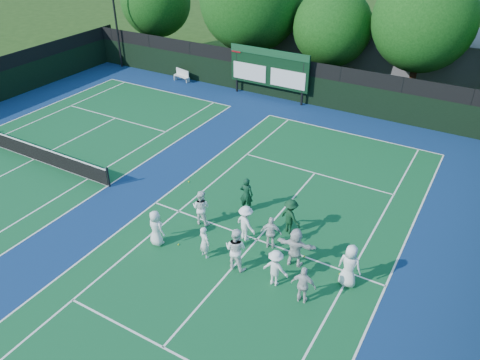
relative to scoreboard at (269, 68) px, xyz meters
The scene contains 29 objects.
ground 17.23m from the scoreboard, 65.78° to the right, with size 120.00×120.00×0.00m, color #1E3B10.
court_apron 14.78m from the scoreboard, 86.03° to the right, with size 34.00×32.00×0.01m, color navy.
near_court 16.33m from the scoreboard, 64.32° to the right, with size 11.05×23.85×0.01m.
left_court 16.32m from the scoreboard, 115.60° to the right, with size 11.05×23.85×0.01m.
back_fence 1.38m from the scoreboard, 22.25° to the left, with size 34.00×0.08×3.00m.
scoreboard is the anchor object (origin of this frame).
clubhouse 9.80m from the scoreboard, 59.22° to the left, with size 18.00×6.00×4.00m, color #58585D.
tennis_net 16.26m from the scoreboard, 115.60° to the right, with size 11.30×0.10×1.10m.
bench 7.61m from the scoreboard, behind, with size 1.51×0.74×0.92m.
tree_a 13.53m from the scoreboard, 162.55° to the left, with size 5.88×5.88×7.71m.
tree_b 6.30m from the scoreboard, 131.12° to the left, with size 7.82×7.82×9.71m.
tree_c 5.50m from the scoreboard, 52.35° to the left, with size 5.53×5.53×7.30m.
tree_d 10.46m from the scoreboard, 23.71° to the left, with size 6.53×6.53×8.93m.
tennis_ball_0 17.25m from the scoreboard, 75.29° to the right, with size 0.07×0.07×0.07m, color #C0D118.
tennis_ball_1 17.38m from the scoreboard, 57.80° to the right, with size 0.07×0.07×0.07m, color #C0D118.
tennis_ball_2 18.48m from the scoreboard, 54.01° to the right, with size 0.07×0.07×0.07m, color #C0D118.
tennis_ball_3 12.58m from the scoreboard, 81.62° to the right, with size 0.07×0.07×0.07m, color #C0D118.
player_front_0 17.32m from the scoreboard, 78.23° to the right, with size 0.79×0.52×1.62m, color white.
player_front_1 17.59m from the scoreboard, 71.03° to the right, with size 0.53×0.35×1.46m, color white.
player_front_2 18.01m from the scoreboard, 66.70° to the right, with size 0.90×0.70×1.84m, color white.
player_front_3 18.81m from the scoreboard, 61.91° to the right, with size 1.00×0.57×1.55m, color white.
player_front_4 19.69m from the scoreboard, 59.10° to the right, with size 0.92×0.38×1.56m, color silver.
player_back_0 15.45m from the scoreboard, 73.72° to the right, with size 0.81×0.63×1.67m, color white.
player_back_1 16.22m from the scoreboard, 66.04° to the right, with size 1.06×0.61×1.64m, color white.
player_back_2 16.69m from the scoreboard, 62.31° to the right, with size 0.87×0.36×1.49m, color white.
player_back_3 17.71m from the scoreboard, 59.30° to the right, with size 1.58×0.50×1.70m, color silver.
player_back_4 18.91m from the scoreboard, 53.64° to the right, with size 0.88×0.57×1.80m, color white.
coach_left 14.10m from the scoreboard, 66.79° to the right, with size 0.62×0.41×1.71m, color #0E341F.
coach_right 15.66m from the scoreboard, 59.25° to the right, with size 1.07×0.61×1.65m, color #0E351B.
Camera 1 is at (7.22, -12.82, 12.55)m, focal length 35.00 mm.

